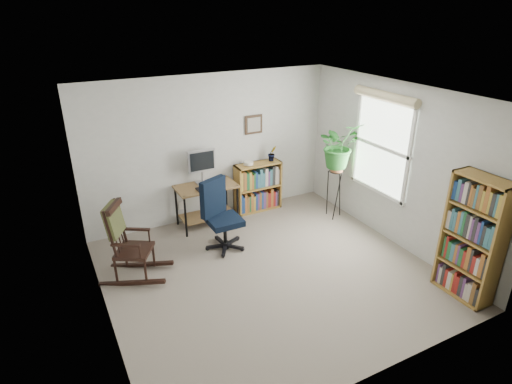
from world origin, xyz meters
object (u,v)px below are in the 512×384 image
tall_bookshelf (473,239)px  office_chair (224,216)px  rocking_chair (133,241)px  desk (207,205)px  low_bookshelf (258,187)px

tall_bookshelf → office_chair: bearing=132.4°
rocking_chair → tall_bookshelf: (3.53, -2.28, 0.25)m
desk → low_bookshelf: size_ratio=1.12×
rocking_chair → low_bookshelf: bearing=-35.1°
office_chair → rocking_chair: rocking_chair is taller
office_chair → rocking_chair: 1.35m
office_chair → rocking_chair: (-1.35, -0.11, 0.00)m
low_bookshelf → tall_bookshelf: tall_bookshelf is taller
desk → tall_bookshelf: bearing=-56.3°
desk → tall_bookshelf: 3.89m
desk → rocking_chair: rocking_chair is taller
rocking_chair → low_bookshelf: 2.62m
desk → tall_bookshelf: tall_bookshelf is taller
rocking_chair → low_bookshelf: rocking_chair is taller
office_chair → low_bookshelf: bearing=18.1°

